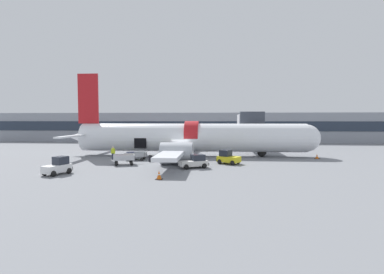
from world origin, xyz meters
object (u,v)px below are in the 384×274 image
ground_crew_driver (164,151)px  ground_crew_loader_b (172,152)px  ground_crew_loader_a (113,153)px  baggage_tug_lead (195,162)px  baggage_cart_queued (125,160)px  baggage_tug_mid (58,167)px  baggage_cart_loading (136,156)px  baggage_tug_rear (228,158)px  airplane (189,138)px  suitcase_on_tarmac_upright (150,159)px

ground_crew_driver → ground_crew_loader_b: bearing=9.8°
ground_crew_loader_a → ground_crew_loader_b: (7.51, 1.57, -0.05)m
ground_crew_driver → baggage_tug_lead: bearing=-57.4°
baggage_cart_queued → ground_crew_loader_b: 7.38m
baggage_tug_mid → baggage_cart_loading: 11.59m
baggage_tug_mid → ground_crew_driver: (8.11, 12.06, 0.28)m
baggage_tug_rear → ground_crew_driver: size_ratio=1.60×
airplane → baggage_cart_queued: (-6.65, -8.73, -1.98)m
baggage_tug_lead → ground_crew_loader_a: bearing=152.1°
baggage_cart_queued → baggage_cart_loading: bearing=86.6°
ground_crew_driver → airplane: bearing=46.5°
baggage_tug_rear → baggage_tug_mid: bearing=-153.7°
airplane → baggage_tug_rear: bearing=-53.3°
baggage_tug_mid → suitcase_on_tarmac_upright: bearing=52.5°
baggage_tug_lead → suitcase_on_tarmac_upright: baggage_tug_lead is taller
ground_crew_loader_b → ground_crew_driver: (-1.07, -0.18, 0.13)m
ground_crew_loader_a → baggage_tug_lead: bearing=-27.9°
ground_crew_loader_b → suitcase_on_tarmac_upright: bearing=-125.0°
baggage_tug_lead → ground_crew_driver: ground_crew_driver is taller
baggage_cart_queued → baggage_tug_rear: bearing=7.6°
airplane → baggage_cart_queued: airplane is taller
baggage_tug_lead → baggage_cart_queued: baggage_tug_lead is taller
baggage_tug_rear → baggage_cart_loading: 11.99m
ground_crew_loader_a → suitcase_on_tarmac_upright: (5.30, -1.60, -0.54)m
baggage_tug_lead → suitcase_on_tarmac_upright: (-5.80, 4.28, -0.26)m
baggage_cart_loading → ground_crew_loader_a: ground_crew_loader_a is taller
airplane → suitcase_on_tarmac_upright: (-4.20, -6.19, -2.21)m
baggage_tug_mid → baggage_cart_queued: baggage_tug_mid is taller
baggage_tug_rear → ground_crew_loader_a: 15.03m
baggage_tug_rear → ground_crew_loader_a: (-14.81, 2.54, 0.21)m
baggage_tug_rear → baggage_cart_loading: (-11.73, 2.45, -0.17)m
airplane → baggage_tug_mid: bearing=-126.1°
airplane → ground_crew_loader_b: size_ratio=22.31×
baggage_tug_lead → suitcase_on_tarmac_upright: size_ratio=3.99×
baggage_cart_queued → suitcase_on_tarmac_upright: baggage_cart_queued is taller
baggage_tug_rear → baggage_cart_loading: baggage_tug_rear is taller
baggage_cart_loading → baggage_tug_rear: bearing=-11.8°
baggage_tug_rear → baggage_cart_loading: size_ratio=0.83×
baggage_tug_mid → baggage_cart_loading: (4.74, 10.58, -0.18)m
baggage_cart_loading → ground_crew_driver: size_ratio=1.93×
airplane → suitcase_on_tarmac_upright: size_ratio=42.85×
suitcase_on_tarmac_upright → ground_crew_loader_b: bearing=55.0°
baggage_cart_loading → ground_crew_loader_a: bearing=178.4°
baggage_tug_lead → baggage_cart_queued: size_ratio=0.98×
airplane → ground_crew_loader_b: bearing=-123.2°
airplane → baggage_cart_loading: (-6.41, -4.69, -2.05)m
baggage_cart_loading → ground_crew_loader_a: 3.11m
baggage_tug_lead → baggage_tug_mid: size_ratio=1.14×
baggage_tug_lead → baggage_cart_loading: (-8.01, 5.79, -0.10)m
baggage_tug_lead → baggage_tug_rear: (3.72, 3.33, 0.07)m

